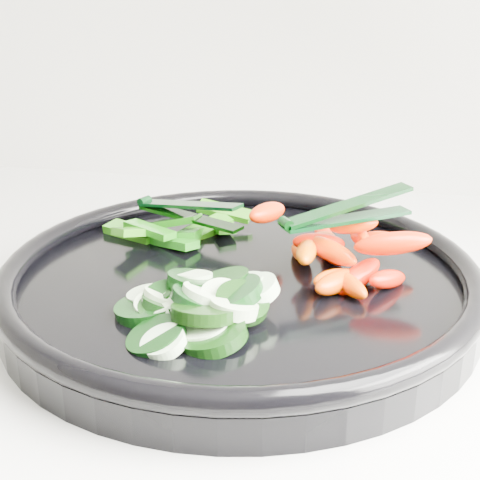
# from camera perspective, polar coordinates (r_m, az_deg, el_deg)

# --- Properties ---
(veggie_tray) EXTENTS (0.46, 0.46, 0.04)m
(veggie_tray) POSITION_cam_1_polar(r_m,az_deg,el_deg) (0.53, -0.00, -3.48)
(veggie_tray) COLOR black
(veggie_tray) RESTS_ON counter
(cucumber_pile) EXTENTS (0.12, 0.12, 0.04)m
(cucumber_pile) POSITION_cam_1_polar(r_m,az_deg,el_deg) (0.47, -4.14, -5.51)
(cucumber_pile) COLOR black
(cucumber_pile) RESTS_ON veggie_tray
(carrot_pile) EXTENTS (0.15, 0.14, 0.06)m
(carrot_pile) POSITION_cam_1_polar(r_m,az_deg,el_deg) (0.53, 8.31, -1.00)
(carrot_pile) COLOR #FE2000
(carrot_pile) RESTS_ON veggie_tray
(pepper_pile) EXTENTS (0.13, 0.10, 0.03)m
(pepper_pile) POSITION_cam_1_polar(r_m,az_deg,el_deg) (0.60, -5.22, 0.90)
(pepper_pile) COLOR #0A6B0B
(pepper_pile) RESTS_ON veggie_tray
(tong_carrot) EXTENTS (0.10, 0.08, 0.02)m
(tong_carrot) POSITION_cam_1_polar(r_m,az_deg,el_deg) (0.53, 8.89, 2.30)
(tong_carrot) COLOR black
(tong_carrot) RESTS_ON carrot_pile
(tong_pepper) EXTENTS (0.11, 0.06, 0.02)m
(tong_pepper) POSITION_cam_1_polar(r_m,az_deg,el_deg) (0.60, -4.63, 2.54)
(tong_pepper) COLOR black
(tong_pepper) RESTS_ON pepper_pile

